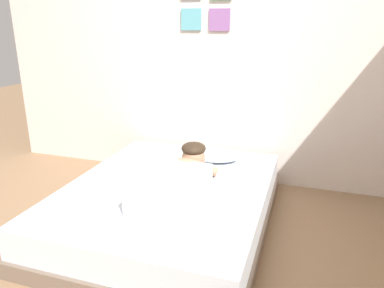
% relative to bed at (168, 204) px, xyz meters
% --- Properties ---
extents(ground_plane, '(12.97, 12.97, 0.00)m').
position_rel_bed_xyz_m(ground_plane, '(-0.01, -0.61, -0.17)').
color(ground_plane, '#8C6B4C').
extents(back_wall, '(4.48, 0.12, 2.50)m').
position_rel_bed_xyz_m(back_wall, '(-0.01, 1.09, 1.08)').
color(back_wall, silver).
rests_on(back_wall, ground).
extents(bed, '(1.53, 1.92, 0.34)m').
position_rel_bed_xyz_m(bed, '(0.00, 0.00, 0.00)').
color(bed, '#726051').
rests_on(bed, ground).
extents(pillow, '(0.52, 0.32, 0.11)m').
position_rel_bed_xyz_m(pillow, '(0.17, 0.62, 0.23)').
color(pillow, silver).
rests_on(pillow, bed).
extents(person_lying, '(0.43, 0.92, 0.27)m').
position_rel_bed_xyz_m(person_lying, '(0.12, -0.09, 0.28)').
color(person_lying, silver).
rests_on(person_lying, bed).
extents(coffee_cup, '(0.12, 0.09, 0.07)m').
position_rel_bed_xyz_m(coffee_cup, '(0.25, 0.29, 0.21)').
color(coffee_cup, white).
rests_on(coffee_cup, bed).
extents(cell_phone, '(0.07, 0.14, 0.01)m').
position_rel_bed_xyz_m(cell_phone, '(-0.08, -0.01, 0.18)').
color(cell_phone, black).
rests_on(cell_phone, bed).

